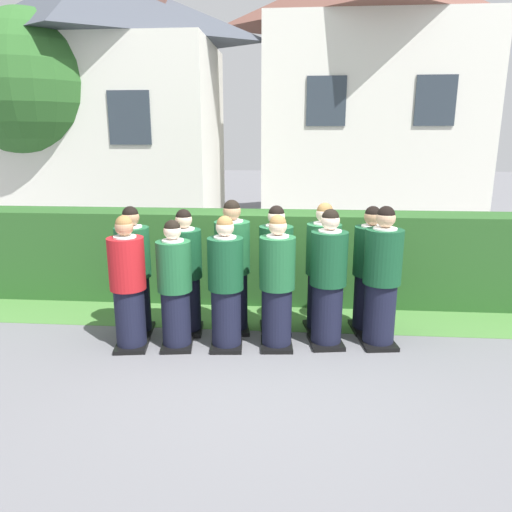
{
  "coord_description": "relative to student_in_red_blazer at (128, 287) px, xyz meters",
  "views": [
    {
      "loc": [
        0.44,
        -5.22,
        2.44
      ],
      "look_at": [
        0.0,
        0.23,
        1.05
      ],
      "focal_mm": 33.15,
      "sensor_mm": 36.0,
      "label": 1
    }
  ],
  "objects": [
    {
      "name": "student_rear_row_3",
      "position": [
        1.68,
        0.65,
        0.02
      ],
      "size": [
        0.43,
        0.54,
        1.62
      ],
      "color": "black",
      "rests_on": "ground"
    },
    {
      "name": "ground_plane",
      "position": [
        1.45,
        0.16,
        -0.75
      ],
      "size": [
        60.0,
        60.0,
        0.0
      ],
      "primitive_type": "plane",
      "color": "slate"
    },
    {
      "name": "lawn_strip",
      "position": [
        1.45,
        1.04,
        -0.75
      ],
      "size": [
        9.04,
        0.9,
        0.01
      ],
      "primitive_type": "cube",
      "color": "#477A38",
      "rests_on": "ground"
    },
    {
      "name": "student_rear_row_5",
      "position": [
        2.85,
        0.76,
        0.01
      ],
      "size": [
        0.42,
        0.53,
        1.61
      ],
      "color": "black",
      "rests_on": "ground"
    },
    {
      "name": "student_rear_row_1",
      "position": [
        0.56,
        0.51,
        0.0
      ],
      "size": [
        0.42,
        0.52,
        1.59
      ],
      "color": "black",
      "rests_on": "ground"
    },
    {
      "name": "student_in_red_blazer",
      "position": [
        0.0,
        0.0,
        0.0
      ],
      "size": [
        0.43,
        0.53,
        1.59
      ],
      "color": "black",
      "rests_on": "ground"
    },
    {
      "name": "student_front_row_2",
      "position": [
        1.12,
        0.1,
        -0.0
      ],
      "size": [
        0.41,
        0.52,
        1.58
      ],
      "color": "black",
      "rests_on": "ground"
    },
    {
      "name": "student_rear_row_0",
      "position": [
        -0.08,
        0.44,
        0.02
      ],
      "size": [
        0.43,
        0.51,
        1.62
      ],
      "color": "black",
      "rests_on": "ground"
    },
    {
      "name": "school_building_annex",
      "position": [
        3.8,
        8.33,
        2.73
      ],
      "size": [
        5.74,
        4.12,
        6.82
      ],
      "color": "silver",
      "rests_on": "ground"
    },
    {
      "name": "school_building_main",
      "position": [
        -2.83,
        6.61,
        2.42
      ],
      "size": [
        5.85,
        3.37,
        6.2
      ],
      "color": "silver",
      "rests_on": "ground"
    },
    {
      "name": "student_front_row_5",
      "position": [
        2.93,
        0.32,
        0.05
      ],
      "size": [
        0.45,
        0.55,
        1.68
      ],
      "color": "black",
      "rests_on": "ground"
    },
    {
      "name": "student_front_row_4",
      "position": [
        2.3,
        0.27,
        0.03
      ],
      "size": [
        0.45,
        0.55,
        1.65
      ],
      "color": "black",
      "rests_on": "ground"
    },
    {
      "name": "student_front_row_3",
      "position": [
        1.71,
        0.16,
        0.0
      ],
      "size": [
        0.41,
        0.48,
        1.59
      ],
      "color": "black",
      "rests_on": "ground"
    },
    {
      "name": "student_rear_row_2",
      "position": [
        1.14,
        0.6,
        0.05
      ],
      "size": [
        0.47,
        0.57,
        1.69
      ],
      "color": "black",
      "rests_on": "ground"
    },
    {
      "name": "student_rear_row_4",
      "position": [
        2.27,
        0.7,
        0.03
      ],
      "size": [
        0.46,
        0.54,
        1.66
      ],
      "color": "black",
      "rests_on": "ground"
    },
    {
      "name": "student_front_row_1",
      "position": [
        0.53,
        0.05,
        -0.03
      ],
      "size": [
        0.41,
        0.51,
        1.53
      ],
      "color": "black",
      "rests_on": "ground"
    },
    {
      "name": "hedge",
      "position": [
        1.45,
        1.84,
        -0.08
      ],
      "size": [
        9.04,
        0.7,
        1.35
      ],
      "color": "#285623",
      "rests_on": "ground"
    },
    {
      "name": "oak_tree_left",
      "position": [
        -4.04,
        5.7,
        2.77
      ],
      "size": [
        3.23,
        3.23,
        5.15
      ],
      "color": "brown",
      "rests_on": "ground"
    }
  ]
}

